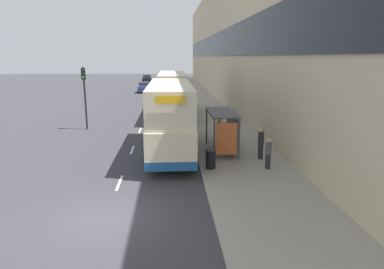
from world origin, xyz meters
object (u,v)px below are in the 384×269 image
object	(u,v)px
pedestrian_2	(261,143)
double_decker_bus_ahead	(172,94)
double_decker_bus_near	(170,116)
car_1	(172,78)
traffic_light_far_kerb	(84,88)
car_0	(147,78)
car_2	(144,87)
bus_shelter	(225,125)
pedestrian_1	(268,153)
litter_bin	(211,159)
pedestrian_at_shelter	(219,124)

from	to	relation	value
pedestrian_2	double_decker_bus_ahead	bearing A→B (deg)	107.97
double_decker_bus_near	car_1	world-z (taller)	double_decker_bus_near
traffic_light_far_kerb	pedestrian_2	bearing A→B (deg)	-38.61
car_0	traffic_light_far_kerb	distance (m)	53.39
car_0	car_2	bearing A→B (deg)	92.32
car_2	bus_shelter	bearing A→B (deg)	101.40
bus_shelter	car_2	distance (m)	38.49
double_decker_bus_near	pedestrian_2	bearing A→B (deg)	-23.27
car_0	car_2	world-z (taller)	car_2
bus_shelter	pedestrian_1	xyz separation A→B (m)	(1.76, -3.21, -0.91)
car_1	pedestrian_2	size ratio (longest dim) A/B	2.35
double_decker_bus_near	pedestrian_2	distance (m)	5.72
pedestrian_2	litter_bin	distance (m)	3.44
car_1	car_2	size ratio (longest dim) A/B	1.06
car_0	car_2	distance (m)	23.76
car_0	pedestrian_at_shelter	size ratio (longest dim) A/B	2.78
double_decker_bus_near	pedestrian_1	xyz separation A→B (m)	(5.06, -3.98, -1.32)
litter_bin	car_0	bearing A→B (deg)	96.50
double_decker_bus_ahead	car_0	distance (m)	48.02
traffic_light_far_kerb	car_0	bearing A→B (deg)	88.27
pedestrian_at_shelter	pedestrian_2	size ratio (longest dim) A/B	0.90
pedestrian_at_shelter	traffic_light_far_kerb	distance (m)	11.31
car_2	traffic_light_far_kerb	bearing A→B (deg)	85.04
pedestrian_2	traffic_light_far_kerb	world-z (taller)	traffic_light_far_kerb
double_decker_bus_ahead	car_1	size ratio (longest dim) A/B	2.73
bus_shelter	car_2	xyz separation A→B (m)	(-7.60, 37.71, -1.02)
double_decker_bus_near	car_1	size ratio (longest dim) A/B	2.46
car_1	pedestrian_1	xyz separation A→B (m)	(4.41, -64.51, 0.10)
bus_shelter	car_1	size ratio (longest dim) A/B	1.00
bus_shelter	traffic_light_far_kerb	distance (m)	13.12
bus_shelter	car_1	distance (m)	61.36
car_1	pedestrian_2	distance (m)	62.90
pedestrian_at_shelter	pedestrian_1	distance (m)	8.18
double_decker_bus_ahead	pedestrian_2	xyz separation A→B (m)	(4.93, -15.21, -1.23)
traffic_light_far_kerb	double_decker_bus_near	bearing A→B (deg)	-47.03
litter_bin	traffic_light_far_kerb	bearing A→B (deg)	128.84
pedestrian_1	pedestrian_at_shelter	bearing A→B (deg)	99.83
car_0	litter_bin	distance (m)	64.84
car_2	pedestrian_2	xyz separation A→B (m)	(9.44, -39.16, 0.20)
pedestrian_at_shelter	litter_bin	xyz separation A→B (m)	(-1.59, -7.81, -0.29)
car_1	pedestrian_at_shelter	xyz separation A→B (m)	(3.01, -56.45, 0.09)
bus_shelter	pedestrian_at_shelter	world-z (taller)	bus_shelter
double_decker_bus_ahead	car_0	bearing A→B (deg)	96.54
litter_bin	bus_shelter	bearing A→B (deg)	67.64
pedestrian_at_shelter	pedestrian_2	world-z (taller)	pedestrian_2
car_0	litter_bin	xyz separation A→B (m)	(7.34, -64.42, -0.18)
double_decker_bus_ahead	pedestrian_1	size ratio (longest dim) A/B	7.09
car_1	pedestrian_at_shelter	distance (m)	56.54
pedestrian_2	litter_bin	xyz separation A→B (m)	(-3.06, -1.53, -0.38)
car_0	car_1	distance (m)	5.92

